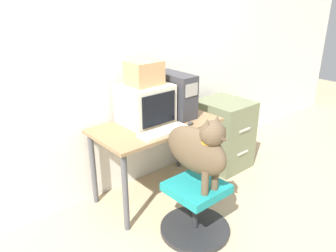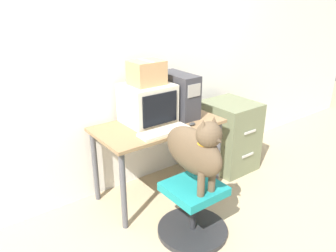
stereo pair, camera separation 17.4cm
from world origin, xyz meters
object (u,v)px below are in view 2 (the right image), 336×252
cardboard_box (147,73)px  pc_tower (179,95)px  crt_monitor (148,104)px  dog (196,149)px  filing_cabinet (229,135)px  office_chair (193,211)px  keyboard (164,131)px

cardboard_box → pc_tower: bearing=-5.6°
crt_monitor → dog: bearing=-95.7°
filing_cabinet → office_chair: bearing=-149.9°
filing_cabinet → cardboard_box: size_ratio=2.65×
crt_monitor → office_chair: size_ratio=0.75×
office_chair → cardboard_box: (0.08, 0.76, 1.01)m
crt_monitor → filing_cabinet: 1.15m
dog → crt_monitor: bearing=84.3°
crt_monitor → office_chair: (-0.08, -0.76, -0.72)m
filing_cabinet → cardboard_box: bearing=172.5°
pc_tower → filing_cabinet: 0.88m
pc_tower → filing_cabinet: bearing=-8.5°
filing_cabinet → dog: bearing=-149.7°
crt_monitor → filing_cabinet: size_ratio=0.57×
dog → filing_cabinet: (1.08, 0.63, -0.39)m
keyboard → office_chair: keyboard is taller
office_chair → cardboard_box: cardboard_box is taller
office_chair → filing_cabinet: 1.26m
filing_cabinet → cardboard_box: cardboard_box is taller
keyboard → dog: size_ratio=0.78×
pc_tower → dog: 0.86m
cardboard_box → filing_cabinet: bearing=-7.5°
crt_monitor → pc_tower: 0.35m
dog → office_chair: bearing=90.0°
cardboard_box → crt_monitor: bearing=-90.0°
crt_monitor → keyboard: size_ratio=0.92×
pc_tower → office_chair: 1.12m
dog → pc_tower: bearing=60.3°
dog → cardboard_box: bearing=84.4°
office_chair → pc_tower: bearing=60.1°
dog → cardboard_box: size_ratio=2.08×
crt_monitor → dog: size_ratio=0.72×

